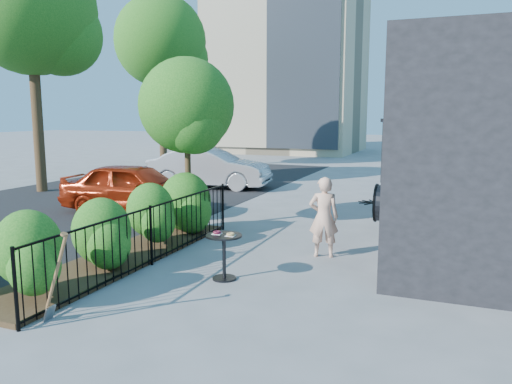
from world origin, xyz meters
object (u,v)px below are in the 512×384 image
at_px(street_tree_near, 31,17).
at_px(woman, 324,217).
at_px(street_tree_far, 161,47).
at_px(car_red, 135,188).
at_px(car_silver, 210,168).
at_px(shovel, 55,282).
at_px(patio_tree, 188,111).
at_px(cafe_table, 224,249).

height_order(street_tree_near, woman, street_tree_near).
height_order(street_tree_far, car_red, street_tree_far).
bearing_deg(street_tree_far, car_red, -61.95).
distance_m(car_red, car_silver, 5.05).
height_order(woman, car_red, woman).
relative_size(woman, shovel, 1.23).
relative_size(street_tree_near, car_red, 2.02).
bearing_deg(woman, shovel, 45.53).
bearing_deg(street_tree_near, car_silver, 30.82).
height_order(patio_tree, cafe_table, patio_tree).
distance_m(street_tree_near, car_red, 7.74).
bearing_deg(woman, patio_tree, -31.37).
bearing_deg(cafe_table, woman, 57.98).
relative_size(street_tree_far, car_red, 2.02).
bearing_deg(car_silver, street_tree_far, 38.22).
bearing_deg(patio_tree, woman, -17.14).
distance_m(patio_tree, woman, 4.15).
xyz_separation_m(patio_tree, street_tree_far, (-7.70, 11.20, 3.15)).
distance_m(street_tree_near, shovel, 13.32).
xyz_separation_m(shovel, car_silver, (-3.63, 11.57, 0.18)).
relative_size(street_tree_near, woman, 5.37).
bearing_deg(car_silver, cafe_table, -158.98).
distance_m(street_tree_far, cafe_table, 18.17).
bearing_deg(cafe_table, patio_tree, 127.51).
bearing_deg(car_red, shovel, -158.89).
bearing_deg(patio_tree, car_silver, 113.05).
bearing_deg(woman, street_tree_near, -35.15).
distance_m(street_tree_far, car_silver, 8.79).
bearing_deg(car_red, woman, -117.01).
distance_m(patio_tree, car_silver, 7.05).
relative_size(street_tree_far, car_silver, 1.86).
height_order(shovel, car_red, car_red).
distance_m(shovel, car_red, 7.33).
distance_m(street_tree_far, woman, 17.38).
xyz_separation_m(street_tree_near, cafe_table, (9.99, -6.18, -5.40)).
bearing_deg(street_tree_far, patio_tree, -55.49).
relative_size(street_tree_near, shovel, 6.60).
bearing_deg(car_silver, woman, -147.15).
relative_size(patio_tree, street_tree_far, 0.48).
xyz_separation_m(street_tree_far, shovel, (8.68, -16.56, -5.37)).
distance_m(woman, shovel, 4.96).
height_order(street_tree_far, shovel, street_tree_far).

